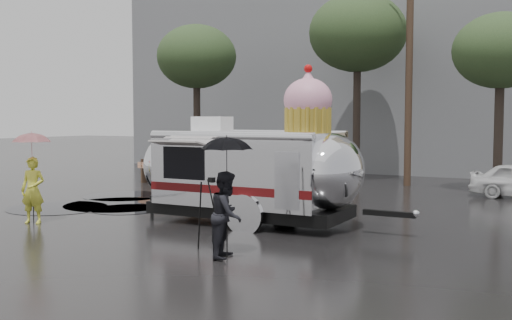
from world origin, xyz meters
The scene contains 14 objects.
ground centered at (0.00, 0.00, 0.00)m, with size 120.00×120.00×0.00m, color black.
puddles centered at (-4.69, 2.79, 0.01)m, with size 4.67×11.70×0.01m.
grey_building centered at (-4.00, 24.00, 6.50)m, with size 22.00×12.00×13.00m, color slate.
utility_pole centered at (2.50, 14.00, 4.62)m, with size 1.60×0.28×9.00m.
tree_left centered at (-7.00, 13.00, 5.48)m, with size 3.64×3.64×6.95m.
tree_mid centered at (0.00, 15.00, 6.34)m, with size 4.20×4.20×8.03m.
tree_right centered at (6.00, 13.00, 5.06)m, with size 3.36×3.36×6.42m.
barricade_row centered at (-5.55, 9.96, 0.52)m, with size 4.30×0.80×1.00m.
airstream_trailer centered at (1.21, 3.46, 1.43)m, with size 7.59×2.90×4.09m.
person_left centered at (-3.72, 0.71, 0.86)m, with size 0.62×0.41×1.71m, color yellow.
umbrella_pink centered at (-3.72, 0.71, 1.96)m, with size 1.20×1.20×2.37m.
person_right centered at (2.64, -0.14, 0.84)m, with size 0.81×0.45×1.68m, color black.
umbrella_black centered at (2.64, -0.14, 1.96)m, with size 1.22×1.22×2.38m.
tripod centered at (2.02, 0.28, 0.89)m, with size 0.59×0.61×1.51m.
Camera 1 is at (8.65, -9.94, 2.70)m, focal length 42.00 mm.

